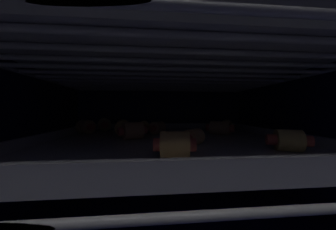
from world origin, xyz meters
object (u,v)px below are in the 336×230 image
(pig_in_blanket_lower_4, at_px, (288,140))
(heating_element, at_px, (169,5))
(pig_in_blanket_lower_5, at_px, (123,128))
(pig_in_blanket_lower_7, at_px, (104,124))
(pig_in_blanket_lower_9, at_px, (220,128))
(baking_tray_upper, at_px, (169,71))
(pig_in_blanket_upper_3, at_px, (191,61))
(baking_tray_lower, at_px, (169,141))
(pig_in_blanket_upper_6, at_px, (253,49))
(pig_in_blanket_lower_3, at_px, (157,128))
(pig_in_blanket_upper_1, at_px, (96,65))
(pig_in_blanket_lower_1, at_px, (194,137))
(pig_in_blanket_upper_2, at_px, (188,44))
(pig_in_blanket_lower_10, at_px, (133,131))
(oven_rack_upper, at_px, (169,76))
(pig_in_blanket_upper_5, at_px, (257,60))
(pig_in_blanket_lower_0, at_px, (144,127))
(pig_in_blanket_upper_0, at_px, (66,40))
(pig_in_blanket_lower_8, at_px, (175,145))
(pig_in_blanket_upper_4, at_px, (145,48))
(oven_rack_lower, at_px, (169,147))
(pig_in_blanket_lower_2, at_px, (86,127))
(pig_in_blanket_lower_6, at_px, (227,126))

(pig_in_blanket_lower_4, bearing_deg, heating_element, 141.80)
(pig_in_blanket_lower_5, distance_m, pig_in_blanket_lower_7, 0.13)
(pig_in_blanket_lower_9, distance_m, baking_tray_upper, 0.17)
(pig_in_blanket_lower_7, distance_m, pig_in_blanket_upper_3, 0.28)
(heating_element, distance_m, baking_tray_lower, 0.25)
(pig_in_blanket_lower_4, bearing_deg, pig_in_blanket_upper_6, 130.56)
(baking_tray_lower, relative_size, pig_in_blanket_lower_3, 8.32)
(pig_in_blanket_lower_5, bearing_deg, pig_in_blanket_upper_1, 177.64)
(pig_in_blanket_lower_1, bearing_deg, baking_tray_upper, 115.80)
(pig_in_blanket_upper_2, relative_size, pig_in_blanket_upper_3, 1.40)
(pig_in_blanket_lower_4, xyz_separation_m, pig_in_blanket_lower_9, (-0.03, 0.16, 0.00))
(heating_element, distance_m, pig_in_blanket_lower_10, 0.24)
(heating_element, xyz_separation_m, oven_rack_upper, (0.00, 0.00, -0.13))
(pig_in_blanket_lower_5, distance_m, pig_in_blanket_upper_2, 0.21)
(oven_rack_upper, xyz_separation_m, pig_in_blanket_upper_5, (0.16, -0.03, 0.03))
(heating_element, bearing_deg, oven_rack_upper, 90.00)
(pig_in_blanket_lower_0, height_order, pig_in_blanket_lower_10, pig_in_blanket_lower_10)
(pig_in_blanket_lower_5, distance_m, pig_in_blanket_upper_5, 0.29)
(pig_in_blanket_upper_0, height_order, pig_in_blanket_upper_3, pig_in_blanket_upper_3)
(heating_element, relative_size, pig_in_blanket_lower_8, 8.71)
(pig_in_blanket_lower_0, xyz_separation_m, pig_in_blanket_lower_5, (-0.04, -0.06, 0.00))
(pig_in_blanket_upper_1, relative_size, pig_in_blanket_upper_3, 1.07)
(oven_rack_upper, xyz_separation_m, pig_in_blanket_upper_1, (-0.15, 0.05, 0.03))
(pig_in_blanket_upper_4, xyz_separation_m, pig_in_blanket_upper_6, (0.16, -0.02, -0.00))
(oven_rack_lower, distance_m, pig_in_blanket_upper_1, 0.22)
(pig_in_blanket_lower_0, xyz_separation_m, pig_in_blanket_lower_8, (0.04, -0.23, 0.00))
(heating_element, distance_m, oven_rack_lower, 0.27)
(pig_in_blanket_lower_2, distance_m, pig_in_blanket_lower_10, 0.15)
(pig_in_blanket_lower_9, height_order, pig_in_blanket_lower_10, pig_in_blanket_lower_10)
(baking_tray_lower, xyz_separation_m, pig_in_blanket_upper_6, (0.12, -0.08, 0.15))
(heating_element, height_order, pig_in_blanket_upper_6, heating_element)
(baking_tray_upper, xyz_separation_m, pig_in_blanket_upper_2, (0.02, -0.09, 0.02))
(pig_in_blanket_lower_6, bearing_deg, pig_in_blanket_upper_6, -103.13)
(pig_in_blanket_upper_4, bearing_deg, pig_in_blanket_upper_0, -163.75)
(pig_in_blanket_lower_10, xyz_separation_m, baking_tray_upper, (0.07, 0.00, 0.11))
(pig_in_blanket_lower_1, distance_m, pig_in_blanket_lower_4, 0.12)
(pig_in_blanket_lower_9, distance_m, pig_in_blanket_upper_4, 0.23)
(pig_in_blanket_lower_10, relative_size, oven_rack_upper, 0.11)
(pig_in_blanket_upper_4, relative_size, pig_in_blanket_upper_6, 1.01)
(pig_in_blanket_lower_8, xyz_separation_m, baking_tray_upper, (0.01, 0.13, 0.11))
(pig_in_blanket_lower_4, relative_size, pig_in_blanket_lower_7, 1.00)
(pig_in_blanket_lower_4, bearing_deg, pig_in_blanket_lower_8, -173.08)
(oven_rack_lower, relative_size, pig_in_blanket_lower_4, 9.44)
(pig_in_blanket_lower_4, xyz_separation_m, pig_in_blanket_upper_1, (-0.29, 0.16, 0.13))
(pig_in_blanket_lower_0, bearing_deg, baking_tray_lower, -62.84)
(baking_tray_lower, distance_m, pig_in_blanket_lower_5, 0.10)
(oven_rack_lower, height_order, baking_tray_upper, baking_tray_upper)
(pig_in_blanket_upper_4, bearing_deg, pig_in_blanket_lower_2, 132.64)
(heating_element, bearing_deg, pig_in_blanket_upper_0, -146.88)
(pig_in_blanket_lower_4, bearing_deg, pig_in_blanket_lower_6, 86.57)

